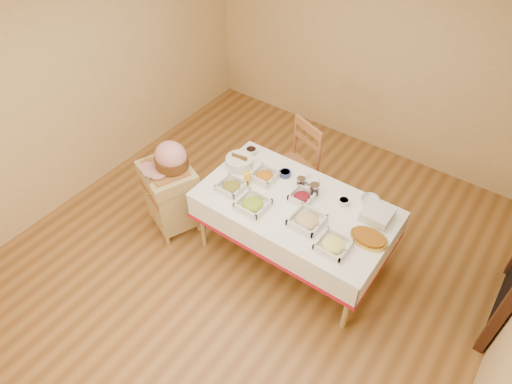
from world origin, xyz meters
TOP-DOWN VIEW (x-y plane):
  - room_shell at (0.00, 0.00)m, footprint 5.00×5.00m
  - dining_table at (0.30, 0.30)m, footprint 1.82×1.02m
  - butcher_cart at (-0.99, -0.07)m, footprint 0.69×0.64m
  - dining_chair at (-0.12, 0.97)m, footprint 0.59×0.58m
  - ham_on_board at (-0.95, -0.04)m, footprint 0.47×0.45m
  - serving_dish_a at (-0.30, 0.10)m, footprint 0.24×0.23m
  - serving_dish_b at (0.00, 0.03)m, footprint 0.26×0.26m
  - serving_dish_c at (0.51, 0.14)m, footprint 0.28×0.28m
  - serving_dish_d at (0.83, 0.04)m, footprint 0.26×0.26m
  - serving_dish_e at (-0.13, 0.41)m, footprint 0.24×0.23m
  - serving_dish_f at (0.32, 0.38)m, footprint 0.21×0.20m
  - small_bowl_left at (-0.47, 0.65)m, footprint 0.12×0.12m
  - small_bowl_mid at (0.01, 0.57)m, footprint 0.12×0.12m
  - small_bowl_right at (0.66, 0.55)m, footprint 0.10×0.10m
  - bowl_white_imported at (0.26, 0.64)m, footprint 0.17×0.17m
  - bowl_small_imported at (0.85, 0.71)m, footprint 0.18×0.18m
  - preserve_jar_left at (0.22, 0.52)m, footprint 0.09×0.09m
  - preserve_jar_right at (0.37, 0.50)m, footprint 0.09×0.09m
  - mustard_bottle at (-0.22, 0.24)m, footprint 0.06×0.06m
  - bread_basket at (-0.44, 0.42)m, footprint 0.28×0.28m
  - plate_stack at (0.99, 0.57)m, footprint 0.25×0.25m
  - brass_platter at (1.04, 0.29)m, footprint 0.33×0.24m

SIDE VIEW (x-z plane):
  - butcher_cart at x=-0.99m, z-range 0.05..0.84m
  - dining_chair at x=-0.12m, z-range 0.02..1.05m
  - dining_table at x=0.30m, z-range 0.22..0.98m
  - bowl_white_imported at x=0.26m, z-range 0.76..0.79m
  - brass_platter at x=1.04m, z-range 0.76..0.80m
  - bowl_small_imported at x=0.85m, z-range 0.76..0.81m
  - small_bowl_mid at x=0.01m, z-range 0.76..0.81m
  - small_bowl_right at x=0.66m, z-range 0.76..0.82m
  - serving_dish_f at x=0.32m, z-range 0.74..0.84m
  - small_bowl_left at x=-0.47m, z-range 0.76..0.82m
  - serving_dish_d at x=0.83m, z-range 0.74..0.84m
  - serving_dish_a at x=-0.30m, z-range 0.74..0.84m
  - serving_dish_e at x=-0.13m, z-range 0.74..0.85m
  - serving_dish_b at x=0.00m, z-range 0.74..0.85m
  - serving_dish_c at x=0.51m, z-range 0.74..0.85m
  - plate_stack at x=0.99m, z-range 0.76..0.85m
  - preserve_jar_left at x=0.22m, z-range 0.75..0.86m
  - bread_basket at x=-0.44m, z-range 0.75..0.87m
  - preserve_jar_right at x=0.37m, z-range 0.75..0.87m
  - mustard_bottle at x=-0.22m, z-range 0.75..0.94m
  - ham_on_board at x=-0.95m, z-range 0.76..1.07m
  - room_shell at x=0.00m, z-range -1.20..3.80m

